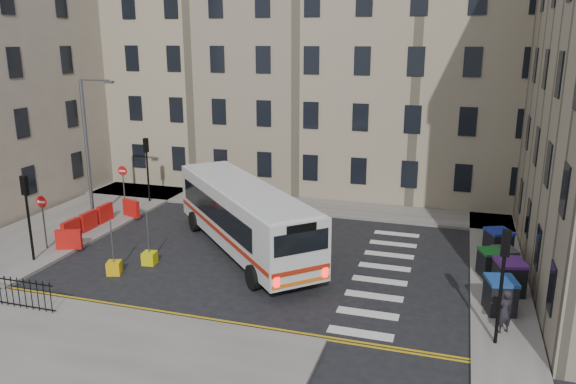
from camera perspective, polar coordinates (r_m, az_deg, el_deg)
The scene contains 22 objects.
ground at distance 27.12m, azimuth 1.21°, elevation -6.97°, with size 120.00×120.00×0.00m, color black.
pavement_north at distance 36.63m, azimuth -4.09°, elevation -0.91°, with size 36.00×3.20×0.15m, color slate.
pavement_east at distance 30.00m, azimuth 20.28°, elevation -5.57°, with size 2.40×26.00×0.15m, color slate.
pavement_west at distance 34.24m, azimuth -21.46°, elevation -3.13°, with size 6.00×22.00×0.15m, color slate.
pavement_sw at distance 22.29m, azimuth -24.76°, elevation -13.46°, with size 20.00×6.00×0.15m, color slate.
terrace_north at distance 42.03m, azimuth -2.13°, elevation 13.03°, with size 38.30×10.80×17.20m.
traffic_light_east at distance 20.13m, azimuth 21.00°, elevation -7.37°, with size 0.28×0.22×4.10m.
traffic_light_nw at distance 36.75m, azimuth -14.14°, elevation 3.20°, with size 0.28×0.22×4.10m.
traffic_light_sw at distance 28.59m, azimuth -25.00°, elevation -1.19°, with size 0.28×0.22×4.10m.
streetlamp at distance 33.38m, azimuth -19.76°, elevation 4.14°, with size 0.50×0.22×8.14m.
no_entry_north at distance 35.54m, azimuth -16.41°, elevation 1.33°, with size 0.60×0.08×3.00m.
no_entry_south at distance 30.19m, azimuth -23.66°, elevation -1.79°, with size 0.60×0.08×3.00m.
roadworks_barriers at distance 32.41m, azimuth -19.10°, elevation -2.85°, with size 1.66×6.26×1.00m.
bus at distance 27.73m, azimuth -4.45°, elevation -2.31°, with size 10.33×10.68×3.30m.
wheelie_bin_a at distance 23.22m, azimuth 20.75°, elevation -9.76°, with size 1.32×1.44×1.35m.
wheelie_bin_b at distance 24.94m, azimuth 21.53°, elevation -8.02°, with size 1.40×1.52×1.40m.
wheelie_bin_c at distance 26.43m, azimuth 19.89°, elevation -6.78°, with size 1.26×1.34×1.19m.
wheelie_bin_d at distance 26.84m, azimuth 21.06°, elevation -6.57°, with size 1.23×1.32×1.19m.
wheelie_bin_e at distance 28.78m, azimuth 20.54°, elevation -4.89°, with size 1.46×1.54×1.34m.
pedestrian at distance 21.69m, azimuth 21.14°, elevation -11.26°, with size 0.59×0.39×1.61m, color black.
bollard_yellow at distance 27.39m, azimuth -13.88°, elevation -6.54°, with size 0.60×0.60×0.60m, color #CEC50B.
bollard_chevron at distance 26.70m, azimuth -17.23°, elevation -7.36°, with size 0.60×0.60×0.60m, color #E0A70D.
Camera 1 is at (6.89, -24.14, 10.27)m, focal length 35.00 mm.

